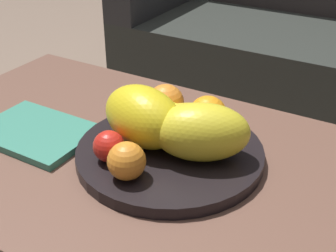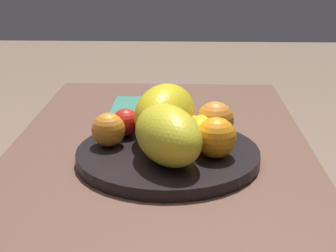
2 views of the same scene
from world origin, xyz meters
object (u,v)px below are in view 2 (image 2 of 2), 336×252
at_px(orange_left, 216,138).
at_px(banana_bunch, 205,131).
at_px(fruit_bowl, 168,154).
at_px(magazine, 145,112).
at_px(melon_smaller_beside, 168,135).
at_px(orange_right, 215,120).
at_px(melon_large_front, 165,113).
at_px(apple_front, 126,122).
at_px(coffee_table, 158,180).
at_px(orange_front, 108,130).

height_order(orange_left, banana_bunch, orange_left).
height_order(fruit_bowl, magazine, fruit_bowl).
xyz_separation_m(melon_smaller_beside, orange_right, (-0.14, 0.10, -0.02)).
xyz_separation_m(fruit_bowl, melon_large_front, (-0.05, -0.01, 0.07)).
height_order(fruit_bowl, apple_front, apple_front).
bearing_deg(coffee_table, orange_front, -99.35).
bearing_deg(fruit_bowl, orange_left, 67.44).
height_order(melon_smaller_beside, magazine, melon_smaller_beside).
distance_m(orange_right, banana_bunch, 0.04).
distance_m(melon_smaller_beside, orange_right, 0.17).
relative_size(coffee_table, orange_front, 17.73).
bearing_deg(magazine, melon_smaller_beside, 11.64).
distance_m(fruit_bowl, orange_front, 0.13).
bearing_deg(melon_large_front, banana_bunch, 76.32).
xyz_separation_m(melon_large_front, melon_smaller_beside, (0.12, 0.01, -0.00)).
height_order(orange_left, orange_right, same).
xyz_separation_m(coffee_table, melon_smaller_beside, (0.07, 0.02, 0.13)).
bearing_deg(melon_large_front, orange_front, -71.07).
relative_size(coffee_table, melon_smaller_beside, 6.74).
bearing_deg(orange_right, melon_large_front, -83.64).
xyz_separation_m(melon_large_front, orange_front, (0.04, -0.12, -0.03)).
height_order(apple_front, magazine, apple_front).
distance_m(orange_right, magazine, 0.29).
height_order(fruit_bowl, banana_bunch, banana_bunch).
distance_m(orange_right, apple_front, 0.20).
relative_size(melon_large_front, melon_smaller_beside, 1.00).
xyz_separation_m(melon_smaller_beside, apple_front, (-0.15, -0.10, -0.03)).
height_order(coffee_table, orange_left, orange_left).
bearing_deg(melon_smaller_beside, orange_front, -123.51).
bearing_deg(magazine, orange_front, -10.43).
bearing_deg(magazine, banana_bunch, 29.63).
relative_size(banana_bunch, magazine, 0.65).
bearing_deg(apple_front, orange_left, 59.14).
xyz_separation_m(melon_smaller_beside, orange_left, (-0.03, 0.09, -0.02)).
xyz_separation_m(fruit_bowl, apple_front, (-0.07, -0.10, 0.04)).
distance_m(apple_front, magazine, 0.23).
xyz_separation_m(banana_bunch, magazine, (-0.27, -0.15, -0.04)).
height_order(coffee_table, fruit_bowl, fruit_bowl).
relative_size(orange_left, orange_right, 0.99).
bearing_deg(orange_front, orange_right, 103.04).
bearing_deg(magazine, apple_front, -5.95).
relative_size(fruit_bowl, melon_smaller_beside, 2.03).
distance_m(coffee_table, magazine, 0.31).
height_order(banana_bunch, magazine, banana_bunch).
bearing_deg(apple_front, coffee_table, 43.46).
bearing_deg(orange_left, apple_front, -120.86).
height_order(melon_large_front, orange_right, melon_large_front).
distance_m(melon_large_front, orange_left, 0.14).
distance_m(coffee_table, melon_smaller_beside, 0.15).
xyz_separation_m(orange_left, banana_bunch, (-0.07, -0.02, -0.01)).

